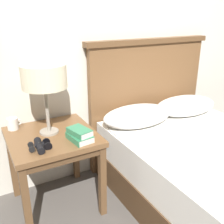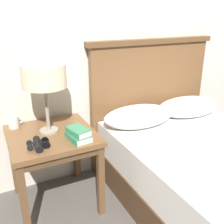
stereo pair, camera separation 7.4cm
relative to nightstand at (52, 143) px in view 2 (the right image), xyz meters
name	(u,v)px [view 2 (the right image)]	position (x,y,z in m)	size (l,w,h in m)	color
wall_back	(113,20)	(0.64, 0.33, 0.80)	(8.00, 0.06, 2.60)	beige
nightstand	(52,143)	(0.00, 0.00, 0.00)	(0.58, 0.58, 0.58)	brown
bed	(209,172)	(0.98, -0.53, -0.21)	(1.22, 1.80, 1.15)	#4E3520
table_lamp	(44,77)	(-0.01, 0.04, 0.47)	(0.29, 0.29, 0.47)	gray
book_on_nightstand	(78,137)	(0.14, -0.17, 0.10)	(0.14, 0.19, 0.04)	silver
book_stacked_on_top	(78,131)	(0.14, -0.17, 0.14)	(0.14, 0.18, 0.04)	silver
binoculars_pair	(38,144)	(-0.12, -0.16, 0.10)	(0.14, 0.16, 0.05)	black
coffee_mug	(14,122)	(-0.21, 0.22, 0.12)	(0.10, 0.08, 0.08)	silver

